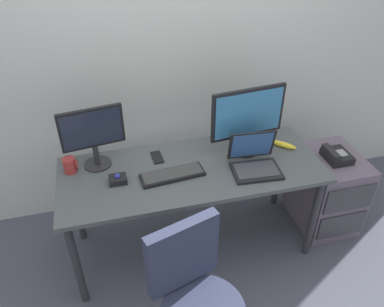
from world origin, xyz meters
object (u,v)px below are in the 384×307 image
at_px(desk_phone, 336,155).
at_px(monitor_side, 93,134).
at_px(banana, 283,145).
at_px(monitor_main, 248,117).
at_px(laptop, 255,161).
at_px(keyboard, 172,175).
at_px(cell_phone, 157,157).
at_px(coffee_mug, 70,165).
at_px(file_cabinet, 326,190).
at_px(trackball_mouse, 118,179).

xyz_separation_m(desk_phone, monitor_side, (-1.67, 0.21, 0.32)).
relative_size(desk_phone, monitor_side, 0.48).
bearing_deg(banana, desk_phone, -14.01).
relative_size(monitor_main, laptop, 1.58).
height_order(desk_phone, banana, banana).
height_order(monitor_side, banana, monitor_side).
bearing_deg(keyboard, monitor_side, 151.83).
height_order(desk_phone, cell_phone, cell_phone).
xyz_separation_m(desk_phone, coffee_mug, (-1.85, 0.18, 0.13)).
distance_m(coffee_mug, banana, 1.46).
bearing_deg(banana, keyboard, -171.01).
height_order(laptop, cell_phone, laptop).
distance_m(coffee_mug, cell_phone, 0.57).
xyz_separation_m(desk_phone, laptop, (-0.68, -0.08, 0.13)).
bearing_deg(coffee_mug, cell_phone, 0.96).
xyz_separation_m(keyboard, coffee_mug, (-0.63, 0.21, 0.04)).
height_order(desk_phone, monitor_main, monitor_main).
relative_size(file_cabinet, monitor_main, 1.20).
xyz_separation_m(monitor_side, cell_phone, (0.39, -0.02, -0.24)).
bearing_deg(trackball_mouse, desk_phone, 0.23).
distance_m(trackball_mouse, cell_phone, 0.34).
bearing_deg(trackball_mouse, banana, 5.00).
bearing_deg(laptop, monitor_main, 87.27).
relative_size(coffee_mug, cell_phone, 0.73).
distance_m(monitor_main, laptop, 0.30).
relative_size(monitor_main, cell_phone, 3.65).
height_order(file_cabinet, banana, banana).
bearing_deg(keyboard, banana, 8.99).
bearing_deg(desk_phone, keyboard, -178.36).
relative_size(coffee_mug, banana, 0.54).
height_order(file_cabinet, cell_phone, cell_phone).
bearing_deg(monitor_side, cell_phone, -2.95).
bearing_deg(desk_phone, monitor_main, 170.21).
distance_m(keyboard, banana, 0.84).
height_order(monitor_main, monitor_side, monitor_main).
height_order(keyboard, cell_phone, keyboard).
relative_size(monitor_main, trackball_mouse, 4.71).
xyz_separation_m(monitor_side, coffee_mug, (-0.17, -0.03, -0.19)).
height_order(monitor_side, cell_phone, monitor_side).
distance_m(file_cabinet, monitor_side, 1.82).
bearing_deg(coffee_mug, banana, -3.23).
bearing_deg(banana, trackball_mouse, -175.00).
bearing_deg(monitor_main, file_cabinet, -8.31).
xyz_separation_m(file_cabinet, cell_phone, (-1.29, 0.17, 0.43)).
xyz_separation_m(file_cabinet, monitor_main, (-0.68, 0.10, 0.70)).
height_order(monitor_main, coffee_mug, monitor_main).
xyz_separation_m(monitor_side, trackball_mouse, (0.11, -0.21, -0.22)).
bearing_deg(banana, monitor_main, 176.16).
bearing_deg(desk_phone, laptop, -173.20).
bearing_deg(monitor_side, keyboard, -28.17).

